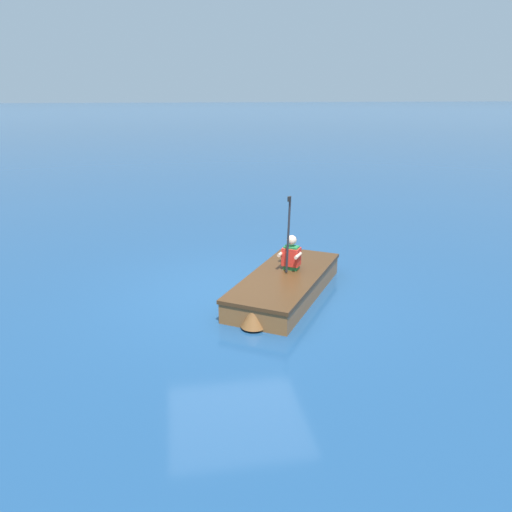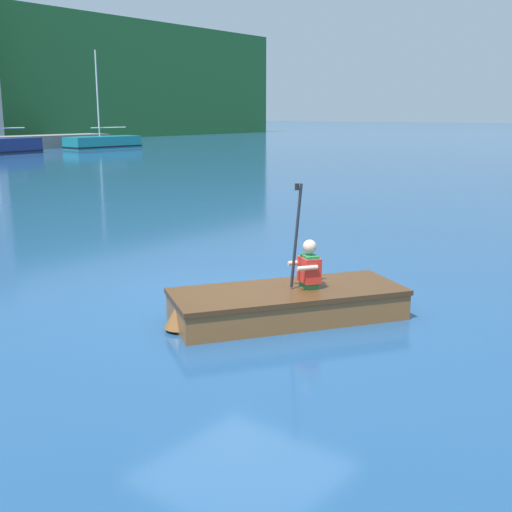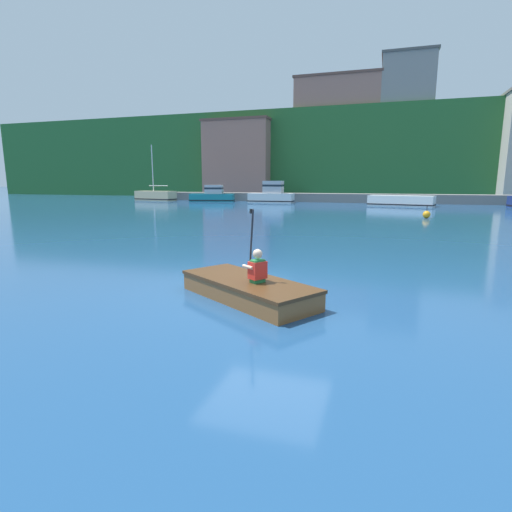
# 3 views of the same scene
# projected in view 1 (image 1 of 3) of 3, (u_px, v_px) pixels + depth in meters

# --- Properties ---
(ground_plane) EXTENTS (300.00, 300.00, 0.00)m
(ground_plane) POSITION_uv_depth(u_px,v_px,m) (235.00, 295.00, 8.44)
(ground_plane) COLOR navy
(rowboat_foreground) EXTENTS (3.01, 2.48, 0.38)m
(rowboat_foreground) POSITION_uv_depth(u_px,v_px,m) (284.00, 284.00, 8.34)
(rowboat_foreground) COLOR brown
(rowboat_foreground) RESTS_ON ground
(person_paddler) EXTENTS (0.45, 0.45, 1.30)m
(person_paddler) POSITION_uv_depth(u_px,v_px,m) (291.00, 254.00, 8.48)
(person_paddler) COLOR #267F3F
(person_paddler) RESTS_ON rowboat_foreground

